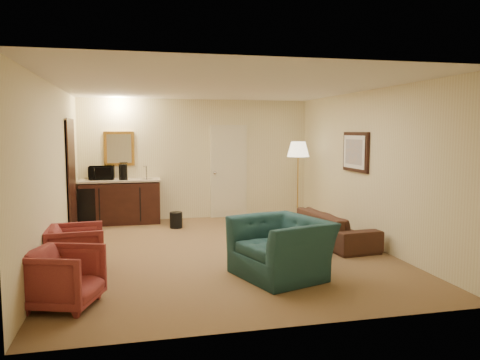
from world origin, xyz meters
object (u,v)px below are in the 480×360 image
at_px(wetbar_cabinet, 120,202).
at_px(coffee_maker, 123,172).
at_px(waste_bin, 176,220).
at_px(microwave, 102,171).
at_px(floor_lamp, 298,183).
at_px(coffee_table, 294,238).
at_px(rose_chair_near, 76,247).
at_px(teal_armchair, 281,238).
at_px(sofa, 334,222).
at_px(rose_chair_far, 64,275).

distance_m(wetbar_cabinet, coffee_maker, 0.63).
bearing_deg(waste_bin, microwave, 151.32).
bearing_deg(floor_lamp, coffee_table, -111.45).
xyz_separation_m(rose_chair_near, waste_bin, (1.58, 2.75, -0.21)).
bearing_deg(coffee_table, wetbar_cabinet, 131.52).
bearing_deg(teal_armchair, wetbar_cabinet, -171.20).
height_order(floor_lamp, coffee_maker, floor_lamp).
bearing_deg(teal_armchair, waste_bin, 178.70).
bearing_deg(coffee_table, rose_chair_near, -172.78).
relative_size(sofa, teal_armchair, 1.56).
xyz_separation_m(coffee_table, coffee_maker, (-2.64, 2.98, 0.84)).
relative_size(floor_lamp, coffee_maker, 5.34).
relative_size(coffee_table, coffee_maker, 2.60).
relative_size(wetbar_cabinet, coffee_table, 1.97).
bearing_deg(coffee_table, microwave, 134.45).
bearing_deg(rose_chair_near, teal_armchair, -109.14).
height_order(wetbar_cabinet, coffee_table, wetbar_cabinet).
bearing_deg(sofa, waste_bin, 47.52).
distance_m(wetbar_cabinet, waste_bin, 1.33).
height_order(rose_chair_near, coffee_table, rose_chair_near).
height_order(sofa, rose_chair_far, rose_chair_far).
relative_size(rose_chair_near, microwave, 1.48).
bearing_deg(sofa, rose_chair_far, 111.05).
bearing_deg(wetbar_cabinet, coffee_table, -48.48).
bearing_deg(wetbar_cabinet, coffee_maker, -45.74).
xyz_separation_m(rose_chair_near, microwave, (0.14, 3.54, 0.72)).
height_order(wetbar_cabinet, sofa, wetbar_cabinet).
xyz_separation_m(teal_armchair, floor_lamp, (1.44, 3.32, 0.34)).
bearing_deg(rose_chair_near, waste_bin, -34.67).
bearing_deg(rose_chair_far, teal_armchair, -60.11).
distance_m(rose_chair_near, rose_chair_far, 1.20).
xyz_separation_m(sofa, teal_armchair, (-1.45, -1.54, 0.16)).
xyz_separation_m(wetbar_cabinet, floor_lamp, (3.59, -0.83, 0.40)).
height_order(teal_armchair, coffee_maker, coffee_maker).
bearing_deg(rose_chair_far, wetbar_cabinet, 12.81).
xyz_separation_m(teal_armchair, coffee_table, (0.56, 1.09, -0.28)).
bearing_deg(rose_chair_near, floor_lamp, -61.87).
distance_m(wetbar_cabinet, rose_chair_near, 3.51).
bearing_deg(waste_bin, floor_lamp, -2.43).
xyz_separation_m(waste_bin, microwave, (-1.44, 0.79, 0.93)).
relative_size(rose_chair_far, microwave, 1.44).
height_order(rose_chair_far, floor_lamp, floor_lamp).
distance_m(rose_chair_far, waste_bin, 4.25).
bearing_deg(waste_bin, rose_chair_near, -119.92).
xyz_separation_m(rose_chair_far, coffee_table, (3.21, 1.60, -0.12)).
relative_size(sofa, waste_bin, 5.87).
bearing_deg(teal_armchair, microwave, -167.84).
relative_size(sofa, coffee_table, 2.22).
height_order(wetbar_cabinet, rose_chair_far, wetbar_cabinet).
height_order(waste_bin, microwave, microwave).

